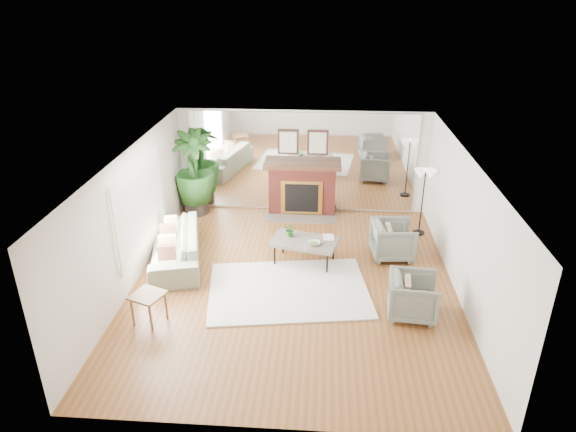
# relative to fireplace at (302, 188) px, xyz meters

# --- Properties ---
(ground) EXTENTS (7.00, 7.00, 0.00)m
(ground) POSITION_rel_fireplace_xyz_m (0.00, -3.26, -0.66)
(ground) COLOR brown
(ground) RESTS_ON ground
(wall_left) EXTENTS (0.02, 7.00, 2.50)m
(wall_left) POSITION_rel_fireplace_xyz_m (-2.99, -3.26, 0.59)
(wall_left) COLOR silver
(wall_left) RESTS_ON ground
(wall_right) EXTENTS (0.02, 7.00, 2.50)m
(wall_right) POSITION_rel_fireplace_xyz_m (2.99, -3.26, 0.59)
(wall_right) COLOR silver
(wall_right) RESTS_ON ground
(wall_back) EXTENTS (6.00, 0.02, 2.50)m
(wall_back) POSITION_rel_fireplace_xyz_m (0.00, 0.23, 0.59)
(wall_back) COLOR silver
(wall_back) RESTS_ON ground
(mirror_panel) EXTENTS (5.40, 0.04, 2.40)m
(mirror_panel) POSITION_rel_fireplace_xyz_m (0.00, 0.21, 0.59)
(mirror_panel) COLOR silver
(mirror_panel) RESTS_ON wall_back
(window_panel) EXTENTS (0.04, 2.40, 1.50)m
(window_panel) POSITION_rel_fireplace_xyz_m (-2.96, -2.86, 0.69)
(window_panel) COLOR #B2E09E
(window_panel) RESTS_ON wall_left
(fireplace) EXTENTS (1.85, 0.83, 2.05)m
(fireplace) POSITION_rel_fireplace_xyz_m (0.00, 0.00, 0.00)
(fireplace) COLOR maroon
(fireplace) RESTS_ON ground
(area_rug) EXTENTS (3.18, 2.48, 0.03)m
(area_rug) POSITION_rel_fireplace_xyz_m (-0.08, -3.52, -0.64)
(area_rug) COLOR silver
(area_rug) RESTS_ON ground
(coffee_table) EXTENTS (1.43, 1.04, 0.52)m
(coffee_table) POSITION_rel_fireplace_xyz_m (0.16, -2.48, -0.19)
(coffee_table) COLOR #675E51
(coffee_table) RESTS_ON ground
(sofa) EXTENTS (1.46, 2.52, 0.69)m
(sofa) POSITION_rel_fireplace_xyz_m (-2.45, -2.58, -0.31)
(sofa) COLOR gray
(sofa) RESTS_ON ground
(armchair_back) EXTENTS (0.91, 0.88, 0.77)m
(armchair_back) POSITION_rel_fireplace_xyz_m (1.97, -2.08, -0.28)
(armchair_back) COLOR gray
(armchair_back) RESTS_ON ground
(armchair_front) EXTENTS (0.89, 0.87, 0.74)m
(armchair_front) POSITION_rel_fireplace_xyz_m (2.07, -4.13, -0.29)
(armchair_front) COLOR gray
(armchair_front) RESTS_ON ground
(side_table) EXTENTS (0.63, 0.63, 0.55)m
(side_table) POSITION_rel_fireplace_xyz_m (-2.32, -4.66, -0.20)
(side_table) COLOR brown
(side_table) RESTS_ON ground
(potted_ficus) EXTENTS (1.18, 1.18, 2.07)m
(potted_ficus) POSITION_rel_fireplace_xyz_m (-2.60, -0.16, 0.45)
(potted_ficus) COLOR black
(potted_ficus) RESTS_ON ground
(floor_lamp) EXTENTS (0.50, 0.28, 1.53)m
(floor_lamp) POSITION_rel_fireplace_xyz_m (2.70, -0.95, 0.65)
(floor_lamp) COLOR black
(floor_lamp) RESTS_ON ground
(tabletop_plant) EXTENTS (0.31, 0.28, 0.28)m
(tabletop_plant) POSITION_rel_fireplace_xyz_m (-0.13, -2.32, -0.00)
(tabletop_plant) COLOR #2A6324
(tabletop_plant) RESTS_ON coffee_table
(fruit_bowl) EXTENTS (0.25, 0.25, 0.06)m
(fruit_bowl) POSITION_rel_fireplace_xyz_m (0.35, -2.65, -0.11)
(fruit_bowl) COLOR brown
(fruit_bowl) RESTS_ON coffee_table
(book) EXTENTS (0.24, 0.31, 0.02)m
(book) POSITION_rel_fireplace_xyz_m (0.53, -2.36, -0.13)
(book) COLOR brown
(book) RESTS_ON coffee_table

